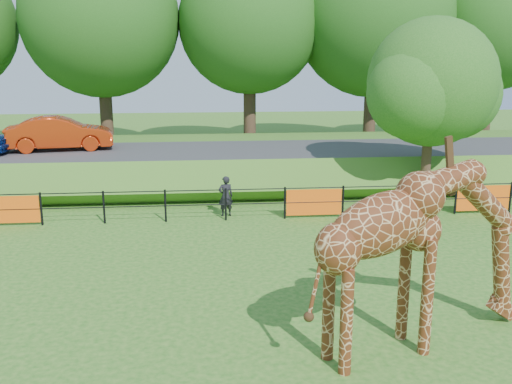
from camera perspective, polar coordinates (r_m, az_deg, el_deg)
ground at (r=11.79m, az=-1.26°, el=-13.83°), size 90.00×90.00×0.00m
giraffe at (r=11.10m, az=16.46°, el=-6.21°), size 4.99×2.53×3.55m
perimeter_fence at (r=19.09m, az=-3.05°, el=-1.24°), size 28.07×0.10×1.10m
embankment at (r=26.39m, az=-3.76°, el=3.12°), size 40.00×9.00×1.30m
road at (r=24.79m, az=-3.68°, el=4.11°), size 40.00×5.00×0.12m
car_red at (r=25.93m, az=-19.01°, el=5.57°), size 4.58×2.22×1.45m
visitor at (r=19.58m, az=-3.05°, el=-0.41°), size 0.56×0.41×1.40m
tree_east at (r=21.77m, az=17.34°, el=9.96°), size 5.40×4.71×6.76m
bg_tree_line at (r=32.60m, az=-0.86°, el=16.69°), size 37.30×8.80×11.82m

